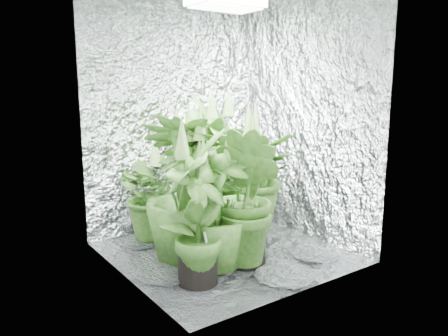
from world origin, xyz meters
name	(u,v)px	position (x,y,z in m)	size (l,w,h in m)	color
ground	(226,252)	(0.00, 0.00, 0.00)	(1.60, 1.60, 0.00)	silver
walls	(226,122)	(0.00, 0.00, 1.00)	(1.62, 1.62, 2.00)	silver
grow_lamp	(226,2)	(0.00, 0.00, 1.83)	(0.50, 0.30, 0.22)	gray
plant_a	(156,193)	(-0.29, 0.57, 0.40)	(0.77, 0.77, 0.84)	black
plant_b	(213,168)	(0.13, 0.36, 0.59)	(0.84, 0.84, 1.27)	black
plant_c	(207,175)	(0.23, 0.61, 0.48)	(0.55, 0.55, 1.05)	black
plant_d	(186,191)	(-0.34, 0.00, 0.53)	(0.83, 0.83, 1.14)	black
plant_e	(245,174)	(0.35, 0.21, 0.53)	(1.21, 1.21, 1.12)	black
plant_f	(197,209)	(-0.45, -0.33, 0.49)	(0.71, 0.71, 1.06)	black
plant_g	(247,198)	(-0.01, -0.27, 0.49)	(0.54, 0.54, 1.05)	black
plant_h	(215,209)	(-0.24, -0.21, 0.43)	(0.67, 0.67, 0.94)	black
circulation_fan	(252,208)	(0.59, 0.41, 0.16)	(0.21, 0.32, 0.38)	black
plant_label	(207,238)	(-0.40, -0.35, 0.30)	(0.06, 0.01, 0.09)	white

